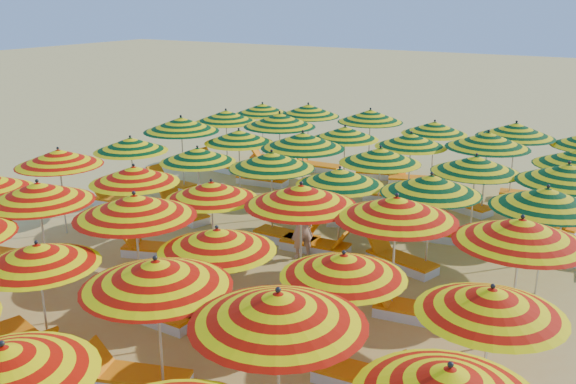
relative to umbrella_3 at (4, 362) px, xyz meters
The scene contains 68 objects.
ground 8.41m from the umbrella_3, 98.79° to the left, with size 120.00×120.00×0.00m, color #D5B85E.
umbrella_3 is the anchor object (origin of this frame).
umbrella_8 3.54m from the umbrella_3, 135.36° to the left, with size 2.69×2.69×2.17m.
umbrella_9 2.57m from the umbrella_3, 89.26° to the left, with size 2.65×2.65×2.41m.
umbrella_10 3.30m from the umbrella_3, 47.11° to the left, with size 2.91×2.91×2.50m.
umbrella_11 5.06m from the umbrella_3, 25.66° to the left, with size 2.31×2.31×2.27m.
umbrella_13 6.55m from the umbrella_3, 137.70° to the left, with size 2.86×2.86×2.42m.
umbrella_14 5.15m from the umbrella_3, 116.70° to the left, with size 2.46×2.46×2.50m.
umbrella_15 4.48m from the umbrella_3, 93.51° to the left, with size 2.74×2.74×2.23m.
umbrella_16 5.11m from the umbrella_3, 65.73° to the left, with size 2.70×2.70×2.19m.
umbrella_17 6.32m from the umbrella_3, 45.05° to the left, with size 2.58×2.58×2.25m.
umbrella_18 9.85m from the umbrella_3, 135.96° to the left, with size 2.42×2.42×2.36m.
umbrella_19 8.16m from the umbrella_3, 123.18° to the left, with size 2.63×2.63×2.26m.
umbrella_20 7.27m from the umbrella_3, 107.98° to the left, with size 2.23×2.23×2.19m.
umbrella_21 6.89m from the umbrella_3, 89.57° to the left, with size 3.01×3.01×2.47m.
umbrella_22 7.31m from the umbrella_3, 73.70° to the left, with size 2.84×2.84×2.51m.
umbrella_23 8.26m from the umbrella_3, 58.34° to the left, with size 2.91×2.91×2.47m.
umbrella_24 11.50m from the umbrella_3, 126.70° to the left, with size 2.49×2.49×2.25m.
umbrella_25 10.40m from the umbrella_3, 115.96° to the left, with size 2.10×2.10×2.20m.
umbrella_26 9.70m from the umbrella_3, 103.36° to the left, with size 2.64×2.64×2.34m.
umbrella_27 9.27m from the umbrella_3, 91.44° to the left, with size 2.35×2.35×2.22m.
umbrella_28 9.52m from the umbrella_3, 78.04° to the left, with size 2.56×2.56×2.37m.
umbrella_29 10.37m from the umbrella_3, 65.09° to the left, with size 2.81×2.81×2.42m.
umbrella_30 13.23m from the umbrella_3, 120.80° to the left, with size 3.10×3.10×2.51m.
umbrella_31 12.66m from the umbrella_3, 112.40° to the left, with size 2.72×2.72×2.24m.
umbrella_32 11.56m from the umbrella_3, 101.91° to the left, with size 2.64×2.64×2.50m.
umbrella_33 11.44m from the umbrella_3, 90.58° to the left, with size 2.85×2.85×2.30m.
umbrella_34 11.90m from the umbrella_3, 78.70° to the left, with size 2.81×2.81×2.34m.
umbrella_35 12.36m from the umbrella_3, 68.81° to the left, with size 2.79×2.79×2.45m.
umbrella_36 15.65m from the umbrella_3, 116.45° to the left, with size 2.84×2.84×2.32m.
umbrella_37 14.36m from the umbrella_3, 108.46° to the left, with size 2.80×2.80×2.50m.
umbrella_38 14.02m from the umbrella_3, 99.42° to the left, with size 2.53×2.53×2.24m.
umbrella_39 13.81m from the umbrella_3, 90.55° to the left, with size 2.49×2.49×2.26m.
umbrella_40 14.17m from the umbrella_3, 81.75° to the left, with size 2.95×2.95×2.49m.
umbrella_42 17.55m from the umbrella_3, 112.95° to the left, with size 2.79×2.79×2.26m.
umbrella_43 16.85m from the umbrella_3, 106.79° to the left, with size 2.50×2.50×2.40m.
umbrella_44 16.47m from the umbrella_3, 98.77° to the left, with size 2.47×2.47×2.39m.
umbrella_45 16.01m from the umbrella_3, 90.53° to the left, with size 2.60×2.60×2.25m.
umbrella_46 16.07m from the umbrella_3, 81.42° to the left, with size 2.44×2.44×2.48m.
lounger_5 4.27m from the umbrella_3, 141.76° to the left, with size 1.82×1.00×0.69m.
lounger_6 3.20m from the umbrella_3, 102.46° to the left, with size 1.83×1.09×0.69m.
lounger_9 5.12m from the umbrella_3, 112.31° to the left, with size 1.75×0.63×0.69m.
lounger_10 5.09m from the umbrella_3, 99.41° to the left, with size 1.77×0.72×0.69m.
lounger_11 5.51m from the umbrella_3, 58.71° to the left, with size 1.76×0.68×0.69m.
lounger_13 8.16m from the umbrella_3, 119.91° to the left, with size 1.83×1.12×0.69m.
lounger_14 7.64m from the umbrella_3, 111.73° to the left, with size 1.75×0.64×0.69m.
lounger_15 7.72m from the umbrella_3, 70.08° to the left, with size 1.79×0.81×0.69m.
lounger_16 12.01m from the umbrella_3, 129.00° to the left, with size 1.80×0.84×0.69m.
lounger_17 10.85m from the umbrella_3, 118.78° to the left, with size 1.83×1.10×0.69m.
lounger_18 9.57m from the umbrella_3, 100.08° to the left, with size 1.75×0.64×0.69m.
lounger_19 9.32m from the umbrella_3, 94.61° to the left, with size 1.77×0.71×0.69m.
lounger_20 9.54m from the umbrella_3, 81.54° to the left, with size 1.83×1.05×0.69m.
lounger_21 13.72m from the umbrella_3, 122.86° to the left, with size 1.78×0.72×0.69m.
lounger_22 11.73m from the umbrella_3, 98.88° to the left, with size 1.83×1.09×0.69m.
lounger_23 11.54m from the umbrella_3, 93.57° to the left, with size 1.82×1.23×0.69m.
lounger_24 11.72m from the umbrella_3, 81.38° to the left, with size 1.81×0.87×0.69m.
lounger_26 16.19m from the umbrella_3, 118.08° to the left, with size 1.79×0.81×0.69m.
lounger_27 14.44m from the umbrella_3, 110.64° to the left, with size 1.79×0.78×0.69m.
lounger_28 14.04m from the umbrella_3, 92.62° to the left, with size 1.82×0.93×0.69m.
lounger_29 14.32m from the umbrella_3, 84.18° to the left, with size 1.82×1.17×0.69m.
lounger_30 14.22m from the umbrella_3, 73.88° to the left, with size 1.81×0.92×0.69m.
lounger_31 17.31m from the umbrella_3, 111.62° to the left, with size 1.83×1.12×0.69m.
lounger_32 16.58m from the umbrella_3, 105.37° to the left, with size 1.76×0.65×0.69m.
lounger_33 16.35m from the umbrella_3, 96.77° to the left, with size 1.83×1.11×0.69m.
lounger_34 16.09m from the umbrella_3, 92.34° to the left, with size 1.83×1.13×0.69m.
lounger_35 16.40m from the umbrella_3, 79.40° to the left, with size 1.80×0.86×0.69m.
beachgoer_a 8.71m from the umbrella_3, 95.77° to the left, with size 0.57×0.38×1.57m, color tan.
beachgoer_b 10.33m from the umbrella_3, 99.72° to the left, with size 0.62×0.48×1.27m, color tan.
Camera 1 is at (7.38, -12.01, 6.05)m, focal length 40.00 mm.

